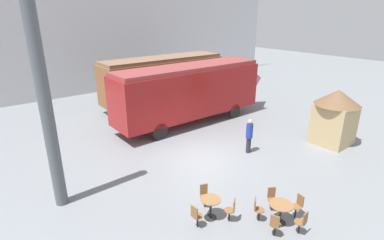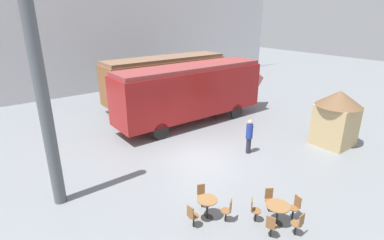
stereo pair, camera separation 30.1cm
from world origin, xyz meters
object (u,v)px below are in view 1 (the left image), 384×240
cafe_chair_0 (298,204)px  visitor_person (249,135)px  streamlined_locomotive (199,89)px  ticket_kiosk (335,114)px  cafe_table_mid (211,204)px  cafe_table_near (281,209)px  passenger_coach_wooden (164,78)px

cafe_chair_0 → visitor_person: 5.21m
streamlined_locomotive → ticket_kiosk: size_ratio=3.96×
streamlined_locomotive → cafe_table_mid: streamlined_locomotive is taller
streamlined_locomotive → visitor_person: streamlined_locomotive is taller
cafe_table_near → ticket_kiosk: 8.14m
ticket_kiosk → cafe_chair_0: bearing=-160.3°
streamlined_locomotive → cafe_chair_0: streamlined_locomotive is taller
ticket_kiosk → cafe_table_mid: bearing=-176.0°
streamlined_locomotive → ticket_kiosk: 8.08m
passenger_coach_wooden → ticket_kiosk: passenger_coach_wooden is taller
passenger_coach_wooden → streamlined_locomotive: streamlined_locomotive is taller
cafe_chair_0 → ticket_kiosk: (6.97, 2.49, 1.16)m
streamlined_locomotive → visitor_person: 5.53m
streamlined_locomotive → ticket_kiosk: (3.36, -7.33, -0.47)m
cafe_table_mid → cafe_chair_0: size_ratio=0.88×
cafe_table_near → cafe_table_mid: cafe_table_mid is taller
cafe_table_mid → visitor_person: (4.97, 2.68, 0.42)m
passenger_coach_wooden → visitor_person: size_ratio=5.31×
cafe_table_near → visitor_person: 5.48m
cafe_table_near → visitor_person: visitor_person is taller
streamlined_locomotive → passenger_coach_wooden: bearing=87.8°
cafe_table_near → cafe_table_mid: bearing=135.0°
cafe_table_near → ticket_kiosk: size_ratio=0.27×
streamlined_locomotive → visitor_person: size_ratio=6.63×
streamlined_locomotive → cafe_chair_0: size_ratio=13.67×
passenger_coach_wooden → cafe_table_mid: bearing=-116.8°
cafe_table_mid → streamlined_locomotive: bearing=52.9°
passenger_coach_wooden → cafe_table_mid: (-6.20, -12.30, -1.55)m
visitor_person → ticket_kiosk: (4.42, -2.03, 0.69)m
passenger_coach_wooden → cafe_table_near: (-4.53, -13.96, -1.53)m
cafe_chair_0 → ticket_kiosk: bearing=-147.4°
streamlined_locomotive → cafe_table_mid: (-6.03, -7.98, -1.59)m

